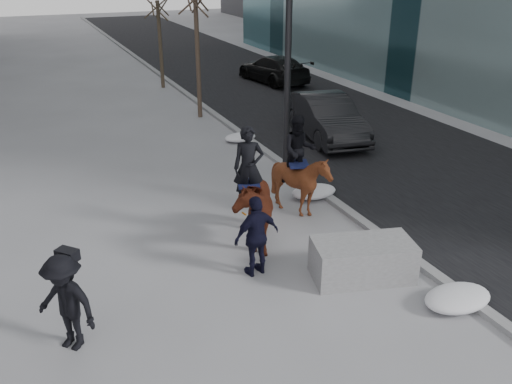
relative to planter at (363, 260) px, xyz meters
name	(u,v)px	position (x,y,z in m)	size (l,w,h in m)	color
ground	(279,280)	(-1.61, 0.58, -0.41)	(120.00, 120.00, 0.00)	gray
road	(326,119)	(5.39, 10.58, -0.40)	(8.00, 90.00, 0.01)	black
curb	(235,130)	(1.39, 10.58, -0.35)	(0.25, 90.00, 0.12)	gray
planter	(363,260)	(0.00, 0.00, 0.00)	(2.03, 1.02, 0.81)	gray
car_near	(326,117)	(4.10, 8.48, 0.38)	(1.66, 4.75, 1.56)	black
car_far	(273,69)	(6.44, 17.88, 0.29)	(1.96, 4.83, 1.40)	black
tree_near	(197,49)	(0.79, 13.03, 2.35)	(1.20, 1.20, 5.50)	#392922
tree_far	(160,40)	(0.79, 19.02, 1.92)	(1.20, 1.20, 4.65)	#372D20
mounted_left	(251,201)	(-1.49, 2.33, 0.61)	(1.59, 2.32, 2.75)	#4A1A0E
mounted_right	(300,176)	(0.25, 3.24, 0.62)	(1.78, 1.88, 2.56)	#4D250F
feeder	(257,236)	(-1.93, 1.02, 0.47)	(1.08, 0.93, 1.75)	black
camera_crew	(66,302)	(-5.74, 0.15, 0.48)	(1.25, 1.27, 1.75)	black
lamppost	(288,3)	(0.99, 5.58, 4.59)	(0.25, 0.98, 9.09)	black
snow_piles	(333,206)	(1.09, 2.95, -0.24)	(1.39, 11.75, 0.35)	silver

